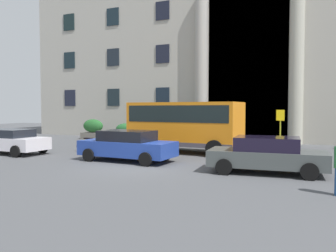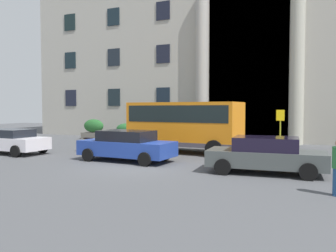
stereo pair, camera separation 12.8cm
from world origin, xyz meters
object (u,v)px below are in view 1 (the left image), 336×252
object	(u,v)px
orange_minibus	(185,123)
parked_sedan_second	(127,145)
bus_stop_sign	(280,126)
hedge_planter_entrance_right	(93,130)
parked_hatchback_near	(267,155)
hedge_planter_far_east	(221,136)
hedge_planter_entrance_left	(162,134)
motorcycle_far_end	(263,153)
parked_coupe_end	(10,141)
hedge_planter_east	(126,132)
motorcycle_near_kerb	(90,144)

from	to	relation	value
orange_minibus	parked_sedan_second	distance (m)	4.47
bus_stop_sign	parked_sedan_second	world-z (taller)	bus_stop_sign
hedge_planter_entrance_right	parked_hatchback_near	xyz separation A→B (m)	(15.02, -9.58, -0.06)
hedge_planter_far_east	parked_sedan_second	distance (m)	9.09
orange_minibus	hedge_planter_entrance_right	bearing A→B (deg)	156.67
hedge_planter_far_east	parked_hatchback_near	bearing A→B (deg)	-65.21
parked_hatchback_near	hedge_planter_far_east	bearing A→B (deg)	110.51
hedge_planter_entrance_left	bus_stop_sign	bearing A→B (deg)	-18.49
motorcycle_far_end	parked_coupe_end	bearing A→B (deg)	-169.58
hedge_planter_east	parked_coupe_end	distance (m)	9.30
hedge_planter_east	parked_sedan_second	xyz separation A→B (m)	(5.23, -8.76, 0.09)
parked_sedan_second	parked_coupe_end	distance (m)	7.29
hedge_planter_entrance_left	parked_coupe_end	bearing A→B (deg)	-119.32
orange_minibus	hedge_planter_entrance_left	xyz separation A→B (m)	(-3.55, 4.62, -1.07)
hedge_planter_east	orange_minibus	bearing A→B (deg)	-35.01
hedge_planter_far_east	parked_sedan_second	world-z (taller)	parked_sedan_second
motorcycle_far_end	orange_minibus	bearing A→B (deg)	155.79
motorcycle_near_kerb	hedge_planter_far_east	bearing A→B (deg)	54.25
motorcycle_near_kerb	hedge_planter_east	bearing A→B (deg)	108.34
hedge_planter_east	parked_sedan_second	size ratio (longest dim) A/B	0.39
hedge_planter_entrance_left	parked_hatchback_near	xyz separation A→B (m)	(8.71, -9.28, 0.10)
parked_coupe_end	motorcycle_near_kerb	xyz separation A→B (m)	(3.63, 2.36, -0.25)
orange_minibus	parked_sedan_second	bearing A→B (deg)	-105.03
parked_coupe_end	hedge_planter_far_east	bearing A→B (deg)	44.43
orange_minibus	bus_stop_sign	size ratio (longest dim) A/B	2.64
motorcycle_far_end	hedge_planter_entrance_left	bearing A→B (deg)	141.16
parked_hatchback_near	motorcycle_far_end	distance (m)	2.56
motorcycle_near_kerb	hedge_planter_entrance_left	bearing A→B (deg)	82.84
orange_minibus	parked_hatchback_near	bearing A→B (deg)	-38.95
hedge_planter_east	hedge_planter_far_east	world-z (taller)	hedge_planter_east
hedge_planter_east	motorcycle_near_kerb	size ratio (longest dim) A/B	0.88
hedge_planter_east	hedge_planter_entrance_right	world-z (taller)	hedge_planter_entrance_right
hedge_planter_entrance_right	bus_stop_sign	bearing A→B (deg)	-12.01
hedge_planter_entrance_right	motorcycle_near_kerb	distance (m)	8.53
hedge_planter_entrance_right	motorcycle_far_end	size ratio (longest dim) A/B	0.93
hedge_planter_far_east	parked_sedan_second	xyz separation A→B (m)	(-2.21, -8.82, 0.13)
parked_hatchback_near	motorcycle_far_end	world-z (taller)	parked_hatchback_near
parked_hatchback_near	motorcycle_near_kerb	bearing A→B (deg)	161.56
parked_sedan_second	parked_coupe_end	size ratio (longest dim) A/B	1.08
hedge_planter_east	parked_hatchback_near	world-z (taller)	parked_hatchback_near
bus_stop_sign	hedge_planter_entrance_right	bearing A→B (deg)	167.99
motorcycle_near_kerb	parked_sedan_second	bearing A→B (deg)	-24.12
orange_minibus	bus_stop_sign	distance (m)	5.31
motorcycle_near_kerb	motorcycle_far_end	bearing A→B (deg)	4.75
hedge_planter_entrance_left	motorcycle_near_kerb	distance (m)	6.87
hedge_planter_entrance_right	hedge_planter_far_east	distance (m)	10.71
hedge_planter_east	parked_hatchback_near	size ratio (longest dim) A/B	0.40
hedge_planter_entrance_right	parked_sedan_second	world-z (taller)	hedge_planter_entrance_right
bus_stop_sign	hedge_planter_east	world-z (taller)	bus_stop_sign
bus_stop_sign	hedge_planter_east	size ratio (longest dim) A/B	1.35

